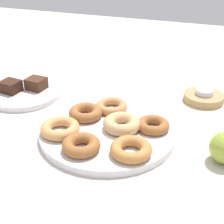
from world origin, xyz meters
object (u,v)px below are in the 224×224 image
Objects in this scene: donut_0 at (131,149)px; donut_1 at (81,145)px; donut_2 at (153,125)px; donut_6 at (86,113)px; donut_3 at (111,106)px; cake_plate at (24,93)px; tealight at (205,92)px; donut_plate at (108,132)px; brownie_near at (11,86)px; candle_holder at (204,97)px; donut_4 at (60,128)px; donut_5 at (122,124)px; brownie_far at (36,84)px.

donut_0 and donut_1 have the same top height.
donut_6 reaches higher than donut_2.
donut_3 is 0.29m from cake_plate.
donut_2 is (0.02, 0.12, -0.00)m from donut_0.
donut_6 is 0.39× the size of cake_plate.
donut_plate is at bearing -126.24° from tealight.
donut_2 is 0.43m from cake_plate.
donut_2 reaches higher than donut_plate.
candle_holder is at bearing 17.20° from brownie_near.
donut_4 is 1.02× the size of donut_5.
donut_0 is 0.19m from donut_6.
donut_0 is 1.00× the size of donut_5.
candle_holder is at bearing 38.54° from donut_3.
brownie_far is (0.06, 0.04, 0.00)m from brownie_near.
donut_4 reaches higher than candle_holder.
tealight is (0.30, 0.33, -0.00)m from donut_4.
donut_0 is 1.15× the size of donut_2.
donut_5 is 0.31m from candle_holder.
donut_0 is at bearing -36.06° from donut_6.
donut_5 reaches higher than donut_plate.
donut_2 is at bearing 80.62° from donut_0.
donut_1 is 1.07× the size of donut_2.
donut_0 reaches higher than donut_2.
cake_plate is 0.53m from tealight.
brownie_far reaches higher than donut_2.
donut_3 is (-0.02, 0.09, 0.02)m from donut_plate.
donut_1 is 1.57× the size of brownie_near.
donut_5 is at bearing -17.34° from cake_plate.
donut_2 is 1.47× the size of brownie_near.
donut_6 is at bearing -27.67° from brownie_far.
donut_1 is at bearing -32.30° from brownie_near.
brownie_near reaches higher than donut_0.
donut_5 reaches higher than donut_4.
donut_plate is 3.64× the size of donut_5.
donut_1 is 0.19m from donut_2.
brownie_far is at bearing 164.21° from donut_2.
donut_6 is at bearing 110.43° from donut_1.
tealight is at bearing 68.12° from donut_2.
cake_plate is at bearing 142.76° from donut_1.
donut_0 is at bearing -26.55° from cake_plate.
donut_6 reaches higher than candle_holder.
candle_holder is at bearing 41.12° from donut_6.
brownie_far is 0.50m from candle_holder.
donut_1 is at bearing -132.00° from donut_2.
donut_plate is 0.32m from brownie_far.
brownie_near reaches higher than donut_3.
donut_1 is at bearing -101.88° from donut_plate.
donut_0 is 1.06× the size of donut_6.
brownie_far is (-0.29, 0.14, 0.02)m from donut_plate.
donut_3 is 1.63× the size of tealight.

